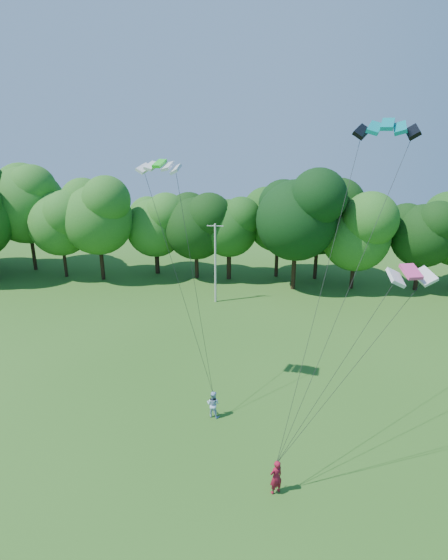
# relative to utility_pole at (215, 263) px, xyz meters

# --- Properties ---
(utility_pole) EXTENTS (1.59, 0.20, 7.96)m
(utility_pole) POSITION_rel_utility_pole_xyz_m (0.00, 0.00, 0.00)
(utility_pole) COLOR #B8B7AE
(utility_pole) RESTS_ON ground
(kite_flyer_left) EXTENTS (0.80, 0.74, 1.84)m
(kite_flyer_left) POSITION_rel_utility_pole_xyz_m (5.73, -23.98, -3.18)
(kite_flyer_left) COLOR maroon
(kite_flyer_left) RESTS_ON ground
(kite_flyer_right) EXTENTS (0.99, 0.87, 1.70)m
(kite_flyer_right) POSITION_rel_utility_pole_xyz_m (2.05, -18.45, -3.25)
(kite_flyer_right) COLOR #A8C4EA
(kite_flyer_right) RESTS_ON ground
(kite_teal) EXTENTS (3.32, 2.16, 0.64)m
(kite_teal) POSITION_rel_utility_pole_xyz_m (10.80, -16.56, 12.60)
(kite_teal) COLOR #048287
(kite_teal) RESTS_ON ground
(kite_green) EXTENTS (2.52, 1.45, 0.43)m
(kite_green) POSITION_rel_utility_pole_xyz_m (-1.07, -16.33, 10.58)
(kite_green) COLOR #21DE22
(kite_green) RESTS_ON ground
(kite_pink) EXTENTS (2.24, 1.45, 0.49)m
(kite_pink) POSITION_rel_utility_pole_xyz_m (11.28, -21.65, 6.46)
(kite_pink) COLOR #DA3C81
(kite_pink) RESTS_ON ground
(tree_back_center) EXTENTS (9.22, 9.22, 13.41)m
(tree_back_center) POSITION_rel_utility_pole_xyz_m (7.93, 4.61, 4.28)
(tree_back_center) COLOR black
(tree_back_center) RESTS_ON ground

